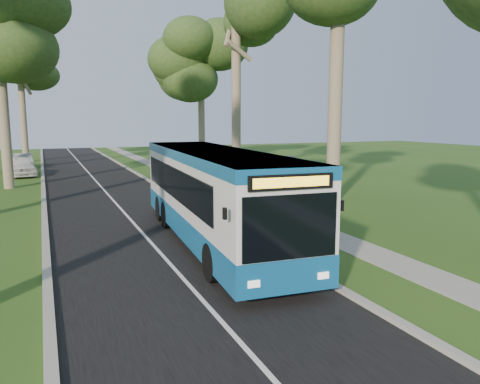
{
  "coord_description": "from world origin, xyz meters",
  "views": [
    {
      "loc": [
        -6.91,
        -15.16,
        4.44
      ],
      "look_at": [
        0.11,
        1.45,
        1.6
      ],
      "focal_mm": 35.0,
      "sensor_mm": 36.0,
      "label": 1
    }
  ],
  "objects_px": {
    "litter_bin": "(263,216)",
    "car_white": "(20,166)",
    "bus_shelter": "(286,181)",
    "bus": "(214,196)",
    "bus_stop_sign": "(262,190)",
    "car_silver": "(23,161)"
  },
  "relations": [
    {
      "from": "bus_shelter",
      "to": "litter_bin",
      "type": "height_order",
      "value": "bus_shelter"
    },
    {
      "from": "bus_shelter",
      "to": "bus_stop_sign",
      "type": "bearing_deg",
      "value": 145.03
    },
    {
      "from": "car_white",
      "to": "litter_bin",
      "type": "bearing_deg",
      "value": -77.65
    },
    {
      "from": "bus",
      "to": "car_silver",
      "type": "relative_size",
      "value": 3.16
    },
    {
      "from": "car_white",
      "to": "car_silver",
      "type": "bearing_deg",
      "value": 78.86
    },
    {
      "from": "bus",
      "to": "litter_bin",
      "type": "height_order",
      "value": "bus"
    },
    {
      "from": "bus_stop_sign",
      "to": "car_white",
      "type": "height_order",
      "value": "bus_stop_sign"
    },
    {
      "from": "bus",
      "to": "bus_shelter",
      "type": "relative_size",
      "value": 3.4
    },
    {
      "from": "bus_shelter",
      "to": "car_white",
      "type": "height_order",
      "value": "bus_shelter"
    },
    {
      "from": "litter_bin",
      "to": "car_white",
      "type": "height_order",
      "value": "car_white"
    },
    {
      "from": "bus",
      "to": "bus_stop_sign",
      "type": "height_order",
      "value": "bus"
    },
    {
      "from": "bus_shelter",
      "to": "car_white",
      "type": "relative_size",
      "value": 0.81
    },
    {
      "from": "bus_stop_sign",
      "to": "litter_bin",
      "type": "relative_size",
      "value": 2.66
    },
    {
      "from": "bus_shelter",
      "to": "car_silver",
      "type": "distance_m",
      "value": 32.18
    },
    {
      "from": "bus",
      "to": "bus_shelter",
      "type": "distance_m",
      "value": 3.16
    },
    {
      "from": "bus",
      "to": "litter_bin",
      "type": "bearing_deg",
      "value": 33.69
    },
    {
      "from": "bus_shelter",
      "to": "litter_bin",
      "type": "distance_m",
      "value": 1.93
    },
    {
      "from": "bus",
      "to": "bus_stop_sign",
      "type": "distance_m",
      "value": 2.85
    },
    {
      "from": "litter_bin",
      "to": "car_white",
      "type": "bearing_deg",
      "value": 113.31
    },
    {
      "from": "bus_shelter",
      "to": "litter_bin",
      "type": "xyz_separation_m",
      "value": [
        -0.41,
        1.1,
        -1.53
      ]
    },
    {
      "from": "car_silver",
      "to": "bus",
      "type": "bearing_deg",
      "value": -83.0
    },
    {
      "from": "bus_stop_sign",
      "to": "car_silver",
      "type": "height_order",
      "value": "bus_stop_sign"
    }
  ]
}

